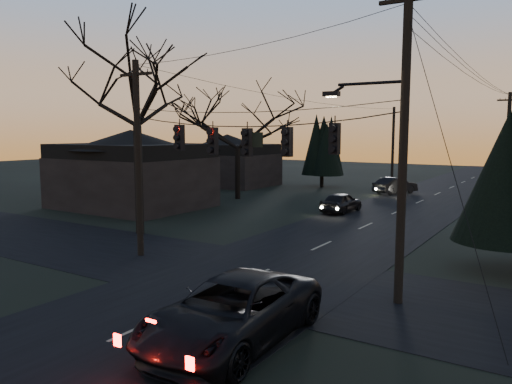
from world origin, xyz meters
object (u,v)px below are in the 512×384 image
Objects in this scene: utility_pole_far_l at (392,184)px; suv_near at (232,312)px; utility_pole_left at (141,255)px; bare_tree_left at (136,81)px; sedan_oncoming_a at (341,202)px; utility_pole_far_r at (504,201)px; sedan_oncoming_b at (395,186)px; utility_pole_right at (398,303)px.

utility_pole_far_l reaches higher than suv_near.
utility_pole_left is at bearing 146.95° from suv_near.
sedan_oncoming_a is at bearing 63.08° from bare_tree_left.
suv_near is 22.07m from sedan_oncoming_a.
sedan_oncoming_a is at bearing 80.03° from utility_pole_left.
utility_pole_far_r is 1.06× the size of utility_pole_far_l.
utility_pole_far_l is 42.25m from suv_near.
utility_pole_left is 36.00m from utility_pole_far_l.
sedan_oncoming_a is at bearing 114.89° from sedan_oncoming_b.
utility_pole_right is at bearing 132.12° from sedan_oncoming_b.
utility_pole_right reaches higher than utility_pole_left.
utility_pole_left is at bearing -90.00° from utility_pole_far_l.
utility_pole_far_r is 14.01m from utility_pole_far_l.
utility_pole_far_l is at bearing -79.52° from sedan_oncoming_a.
sedan_oncoming_b is (2.80, -7.95, 0.71)m from utility_pole_far_l.
utility_pole_right is 0.86× the size of bare_tree_left.
suv_near is (-2.75, -33.32, 0.83)m from utility_pole_far_r.
utility_pole_left is 2.12× the size of sedan_oncoming_a.
utility_pole_far_l is 1.86× the size of sedan_oncoming_b.
utility_pole_far_l is 20.28m from sedan_oncoming_a.
utility_pole_right is 11.50m from utility_pole_left.
utility_pole_right is 2.32× the size of sedan_oncoming_b.
utility_pole_far_r is 0.74× the size of bare_tree_left.
utility_pole_right is 28.00m from utility_pole_far_r.
bare_tree_left is 1.93× the size of suv_near.
utility_pole_far_l is 33.74m from bare_tree_left.
sedan_oncoming_a is at bearing 103.90° from suv_near.
suv_near reaches higher than sedan_oncoming_b.
utility_pole_far_l is (-11.50, 8.00, 0.00)m from utility_pole_far_r.
bare_tree_left is (-15.04, -24.56, 8.08)m from utility_pole_far_r.
suv_near is 1.39× the size of sedan_oncoming_b.
utility_pole_far_r reaches higher than sedan_oncoming_b.
utility_pole_left is 1.00× the size of utility_pole_far_r.
bare_tree_left is (-3.54, 3.44, 8.08)m from utility_pole_left.
bare_tree_left is at bearing 100.44° from sedan_oncoming_b.
utility_pole_right is 18.16m from sedan_oncoming_a.
utility_pole_right reaches higher than sedan_oncoming_b.
sedan_oncoming_b is (6.34, 24.62, -7.37)m from bare_tree_left.
utility_pole_far_l reaches higher than sedan_oncoming_a.
utility_pole_right is 6.05m from suv_near.
utility_pole_far_l is 0.69× the size of bare_tree_left.
bare_tree_left reaches higher than utility_pole_left.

